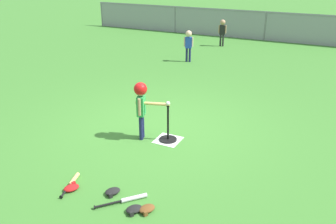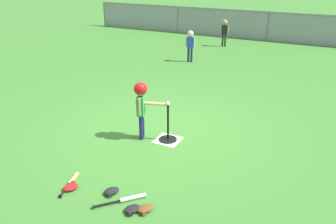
{
  "view_description": "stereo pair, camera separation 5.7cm",
  "coord_description": "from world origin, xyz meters",
  "px_view_note": "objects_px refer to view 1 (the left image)",
  "views": [
    {
      "loc": [
        2.83,
        -5.54,
        2.97
      ],
      "look_at": [
        0.34,
        -0.45,
        0.55
      ],
      "focal_mm": 37.85,
      "sensor_mm": 36.0,
      "label": 1
    },
    {
      "loc": [
        2.88,
        -5.51,
        2.97
      ],
      "look_at": [
        0.34,
        -0.45,
        0.55
      ],
      "focal_mm": 37.85,
      "sensor_mm": 36.0,
      "label": 2
    }
  ],
  "objects_px": {
    "baseball_on_tee": "(168,103)",
    "fielder_deep_center": "(222,29)",
    "batter_child": "(141,99)",
    "fielder_near_left": "(189,42)",
    "spare_bat_silver": "(129,199)",
    "glove_tossed_aside": "(134,209)",
    "batting_tee": "(168,135)",
    "glove_outfield_drop": "(147,209)",
    "glove_by_plate": "(112,192)",
    "glove_near_bats": "(71,188)",
    "spare_bat_wood": "(72,182)"
  },
  "relations": [
    {
      "from": "batting_tee",
      "to": "glove_outfield_drop",
      "type": "height_order",
      "value": "batting_tee"
    },
    {
      "from": "batter_child",
      "to": "baseball_on_tee",
      "type": "bearing_deg",
      "value": 16.71
    },
    {
      "from": "batter_child",
      "to": "glove_outfield_drop",
      "type": "height_order",
      "value": "batter_child"
    },
    {
      "from": "baseball_on_tee",
      "to": "spare_bat_wood",
      "type": "bearing_deg",
      "value": -109.56
    },
    {
      "from": "fielder_near_left",
      "to": "glove_tossed_aside",
      "type": "xyz_separation_m",
      "value": [
        2.28,
        -7.12,
        -0.6
      ]
    },
    {
      "from": "glove_outfield_drop",
      "to": "spare_bat_silver",
      "type": "bearing_deg",
      "value": 166.65
    },
    {
      "from": "batting_tee",
      "to": "batter_child",
      "type": "distance_m",
      "value": 0.8
    },
    {
      "from": "fielder_near_left",
      "to": "glove_outfield_drop",
      "type": "relative_size",
      "value": 3.68
    },
    {
      "from": "batting_tee",
      "to": "spare_bat_silver",
      "type": "height_order",
      "value": "batting_tee"
    },
    {
      "from": "batting_tee",
      "to": "spare_bat_silver",
      "type": "distance_m",
      "value": 1.84
    },
    {
      "from": "spare_bat_wood",
      "to": "glove_by_plate",
      "type": "xyz_separation_m",
      "value": [
        0.66,
        0.05,
        0.01
      ]
    },
    {
      "from": "glove_outfield_drop",
      "to": "glove_tossed_aside",
      "type": "bearing_deg",
      "value": -150.67
    },
    {
      "from": "fielder_near_left",
      "to": "glove_near_bats",
      "type": "distance_m",
      "value": 7.23
    },
    {
      "from": "baseball_on_tee",
      "to": "fielder_near_left",
      "type": "relative_size",
      "value": 0.07
    },
    {
      "from": "spare_bat_silver",
      "to": "glove_near_bats",
      "type": "height_order",
      "value": "glove_near_bats"
    },
    {
      "from": "batting_tee",
      "to": "glove_outfield_drop",
      "type": "distance_m",
      "value": 1.99
    },
    {
      "from": "fielder_near_left",
      "to": "spare_bat_wood",
      "type": "xyz_separation_m",
      "value": [
        1.15,
        -6.97,
        -0.61
      ]
    },
    {
      "from": "batter_child",
      "to": "fielder_deep_center",
      "type": "bearing_deg",
      "value": 97.89
    },
    {
      "from": "batter_child",
      "to": "spare_bat_silver",
      "type": "xyz_separation_m",
      "value": [
        0.75,
        -1.68,
        -0.73
      ]
    },
    {
      "from": "baseball_on_tee",
      "to": "fielder_deep_center",
      "type": "relative_size",
      "value": 0.07
    },
    {
      "from": "fielder_near_left",
      "to": "spare_bat_silver",
      "type": "distance_m",
      "value": 7.29
    },
    {
      "from": "baseball_on_tee",
      "to": "fielder_near_left",
      "type": "height_order",
      "value": "fielder_near_left"
    },
    {
      "from": "fielder_deep_center",
      "to": "spare_bat_silver",
      "type": "xyz_separation_m",
      "value": [
        1.85,
        -9.59,
        -0.61
      ]
    },
    {
      "from": "batting_tee",
      "to": "baseball_on_tee",
      "type": "height_order",
      "value": "baseball_on_tee"
    },
    {
      "from": "baseball_on_tee",
      "to": "batter_child",
      "type": "xyz_separation_m",
      "value": [
        -0.45,
        -0.14,
        0.05
      ]
    },
    {
      "from": "batter_child",
      "to": "fielder_deep_center",
      "type": "xyz_separation_m",
      "value": [
        -1.1,
        7.91,
        -0.12
      ]
    },
    {
      "from": "fielder_deep_center",
      "to": "glove_by_plate",
      "type": "xyz_separation_m",
      "value": [
        1.56,
        -9.55,
        -0.6
      ]
    },
    {
      "from": "batter_child",
      "to": "glove_near_bats",
      "type": "height_order",
      "value": "batter_child"
    },
    {
      "from": "batter_child",
      "to": "fielder_deep_center",
      "type": "height_order",
      "value": "batter_child"
    },
    {
      "from": "batting_tee",
      "to": "glove_by_plate",
      "type": "relative_size",
      "value": 2.5
    },
    {
      "from": "spare_bat_wood",
      "to": "glove_by_plate",
      "type": "bearing_deg",
      "value": 4.57
    },
    {
      "from": "fielder_deep_center",
      "to": "fielder_near_left",
      "type": "relative_size",
      "value": 0.99
    },
    {
      "from": "batting_tee",
      "to": "spare_bat_wood",
      "type": "distance_m",
      "value": 1.94
    },
    {
      "from": "baseball_on_tee",
      "to": "glove_tossed_aside",
      "type": "distance_m",
      "value": 2.14
    },
    {
      "from": "batter_child",
      "to": "spare_bat_wood",
      "type": "height_order",
      "value": "batter_child"
    },
    {
      "from": "fielder_deep_center",
      "to": "fielder_near_left",
      "type": "bearing_deg",
      "value": -95.51
    },
    {
      "from": "batter_child",
      "to": "glove_by_plate",
      "type": "relative_size",
      "value": 3.95
    },
    {
      "from": "glove_by_plate",
      "to": "glove_outfield_drop",
      "type": "height_order",
      "value": "same"
    },
    {
      "from": "fielder_deep_center",
      "to": "glove_outfield_drop",
      "type": "bearing_deg",
      "value": -77.36
    },
    {
      "from": "fielder_near_left",
      "to": "glove_by_plate",
      "type": "bearing_deg",
      "value": -75.32
    },
    {
      "from": "batting_tee",
      "to": "fielder_near_left",
      "type": "relative_size",
      "value": 0.68
    },
    {
      "from": "glove_by_plate",
      "to": "glove_outfield_drop",
      "type": "xyz_separation_m",
      "value": [
        0.61,
        -0.12,
        0.0
      ]
    },
    {
      "from": "batting_tee",
      "to": "glove_tossed_aside",
      "type": "distance_m",
      "value": 2.03
    },
    {
      "from": "batter_child",
      "to": "glove_near_bats",
      "type": "xyz_separation_m",
      "value": [
        -0.11,
        -1.82,
        -0.72
      ]
    },
    {
      "from": "spare_bat_wood",
      "to": "glove_near_bats",
      "type": "relative_size",
      "value": 2.12
    },
    {
      "from": "spare_bat_silver",
      "to": "glove_near_bats",
      "type": "distance_m",
      "value": 0.87
    },
    {
      "from": "spare_bat_wood",
      "to": "batter_child",
      "type": "bearing_deg",
      "value": 83.28
    },
    {
      "from": "batting_tee",
      "to": "spare_bat_silver",
      "type": "bearing_deg",
      "value": -80.52
    },
    {
      "from": "fielder_deep_center",
      "to": "spare_bat_wood",
      "type": "distance_m",
      "value": 9.66
    },
    {
      "from": "glove_tossed_aside",
      "to": "glove_outfield_drop",
      "type": "bearing_deg",
      "value": 29.33
    }
  ]
}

